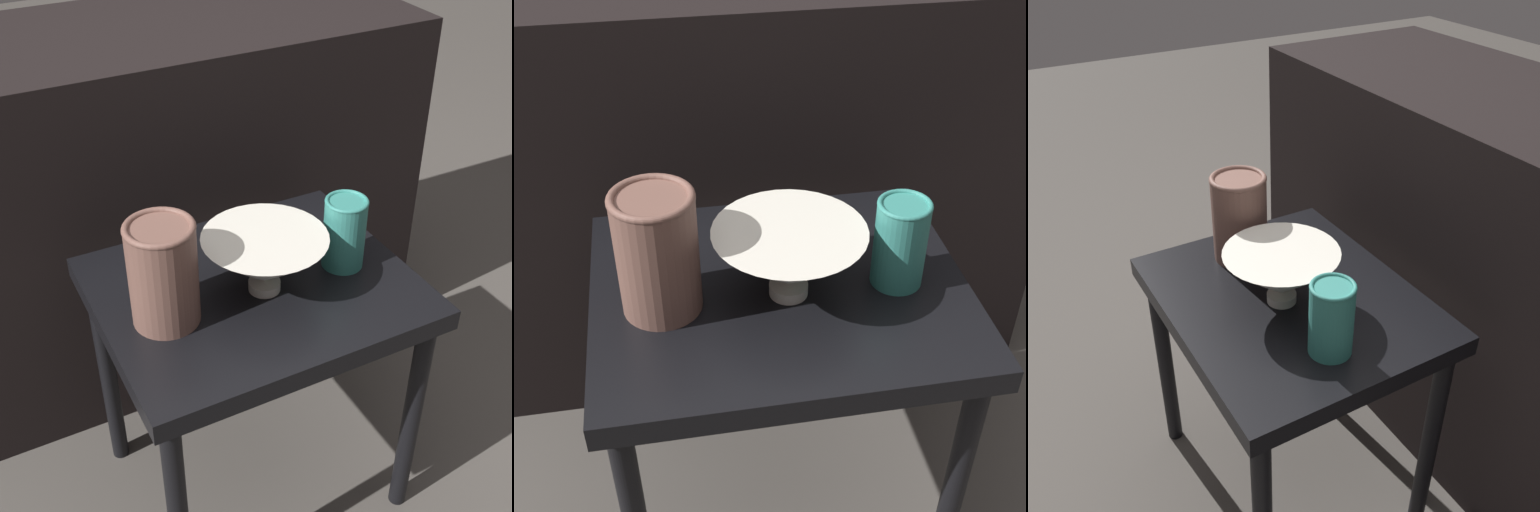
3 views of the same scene
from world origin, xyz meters
TOP-DOWN VIEW (x-y plane):
  - ground_plane at (0.00, 0.00)m, footprint 8.00×8.00m
  - table at (0.00, 0.00)m, footprint 0.57×0.47m
  - couch_backdrop at (0.00, 0.55)m, footprint 1.24×0.50m
  - bowl at (0.01, -0.02)m, footprint 0.22×0.22m
  - vase_textured_left at (-0.18, -0.02)m, footprint 0.12×0.12m
  - vase_colorful_right at (0.18, -0.02)m, footprint 0.08×0.08m

SIDE VIEW (x-z plane):
  - ground_plane at x=0.00m, z-range 0.00..0.00m
  - couch_backdrop at x=0.00m, z-range 0.00..0.86m
  - table at x=0.00m, z-range 0.20..0.74m
  - bowl at x=0.01m, z-range 0.55..0.67m
  - vase_colorful_right at x=0.18m, z-range 0.55..0.69m
  - vase_textured_left at x=-0.18m, z-range 0.55..0.74m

